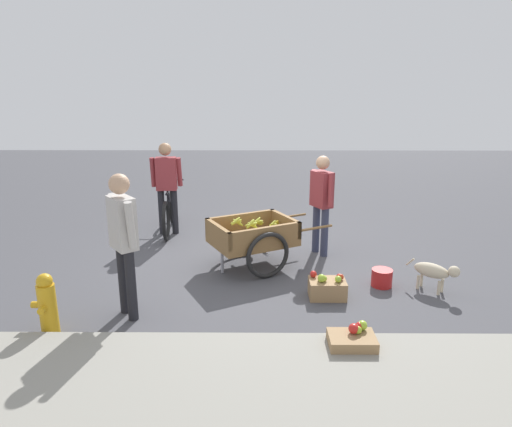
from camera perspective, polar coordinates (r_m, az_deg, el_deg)
The scene contains 12 objects.
ground_plane at distance 6.77m, azimuth 0.26°, elevation -5.93°, with size 24.00×24.00×0.00m, color #47474C.
curb_strip at distance 3.75m, azimuth 0.09°, elevation -24.67°, with size 12.00×2.40×0.12m, color gray.
fruit_cart at distance 6.42m, azimuth -0.34°, elevation -3.01°, with size 1.81×1.44×0.72m.
vendor_person at distance 6.87m, azimuth 8.15°, elevation 2.05°, with size 0.34×0.56×1.51m.
bicycle at distance 8.19m, azimuth -10.72°, elevation 0.23°, with size 0.46×1.66×0.85m.
cyclist_person at distance 7.91m, azimuth -11.06°, elevation 4.04°, with size 0.52×0.23×1.57m.
dog at distance 6.13m, azimuth 21.32°, elevation -6.70°, with size 0.53×0.48×0.40m.
fire_hydrant at distance 5.21m, azimuth -24.53°, elevation -10.26°, with size 0.25×0.25×0.67m.
plastic_bucket at distance 6.14m, azimuth 15.37°, elevation -7.71°, with size 0.26×0.26×0.23m, color #B21E1E.
apple_crate at distance 4.60m, azimuth 11.86°, elevation -15.65°, with size 0.44×0.32×0.32m.
mixed_fruit_crate at distance 5.69m, azimuth 8.84°, elevation -9.08°, with size 0.44×0.32×0.32m.
bystander_person at distance 5.09m, azimuth -16.19°, elevation -2.40°, with size 0.37×0.49×1.61m.
Camera 1 is at (-0.02, 6.29, 2.48)m, focal length 32.18 mm.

